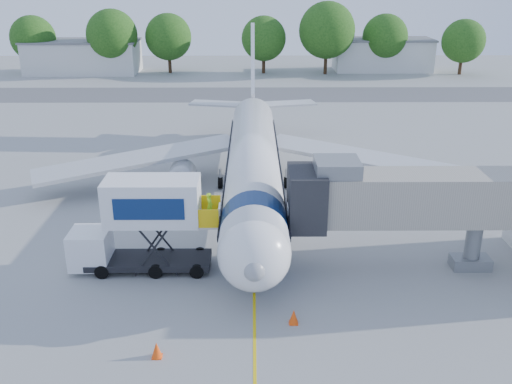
{
  "coord_description": "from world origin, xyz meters",
  "views": [
    {
      "loc": [
        -0.1,
        -36.06,
        16.15
      ],
      "look_at": [
        0.15,
        -3.04,
        3.2
      ],
      "focal_mm": 40.0,
      "sensor_mm": 36.0,
      "label": 1
    }
  ],
  "objects_px": {
    "catering_hiloader": "(142,226)",
    "ground_tug": "(322,350)",
    "aircraft": "(253,160)",
    "jet_bridge": "(399,199)"
  },
  "relations": [
    {
      "from": "jet_bridge",
      "to": "aircraft",
      "type": "bearing_deg",
      "value": 125.7
    },
    {
      "from": "aircraft",
      "to": "ground_tug",
      "type": "distance_m",
      "value": 19.97
    },
    {
      "from": "aircraft",
      "to": "jet_bridge",
      "type": "height_order",
      "value": "aircraft"
    },
    {
      "from": "aircraft",
      "to": "jet_bridge",
      "type": "relative_size",
      "value": 2.71
    },
    {
      "from": "aircraft",
      "to": "ground_tug",
      "type": "height_order",
      "value": "aircraft"
    },
    {
      "from": "aircraft",
      "to": "catering_hiloader",
      "type": "xyz_separation_m",
      "value": [
        -6.27,
        -11.12,
        -0.19
      ]
    },
    {
      "from": "aircraft",
      "to": "jet_bridge",
      "type": "distance_m",
      "value": 13.77
    },
    {
      "from": "catering_hiloader",
      "to": "ground_tug",
      "type": "bearing_deg",
      "value": -42.71
    },
    {
      "from": "jet_bridge",
      "to": "catering_hiloader",
      "type": "distance_m",
      "value": 14.35
    },
    {
      "from": "catering_hiloader",
      "to": "ground_tug",
      "type": "height_order",
      "value": "catering_hiloader"
    }
  ]
}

